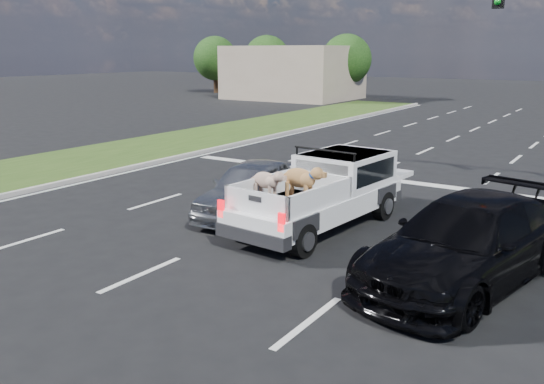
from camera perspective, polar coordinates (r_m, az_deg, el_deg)
The scene contains 11 objects.
ground at distance 9.79m, azimuth -5.50°, elevation -10.23°, with size 160.00×160.00×0.00m, color black.
road_markings at distance 15.18m, azimuth 10.01°, elevation -1.59°, with size 17.75×60.00×0.01m.
grass_median_left at distance 21.82m, azimuth -19.64°, elevation 2.62°, with size 5.00×60.00×0.10m, color #2A4515.
curb_left at distance 19.96m, azimuth -15.32°, elevation 2.01°, with size 0.15×60.00×0.14m, color #A6A098.
building_left at distance 50.05m, azimuth 2.12°, elevation 11.74°, with size 10.00×8.00×4.40m, color tan.
tree_far_a at distance 57.37m, azimuth -5.65°, elevation 13.03°, with size 4.20×4.20×5.40m.
tree_far_b at distance 53.85m, azimuth -0.50°, elevation 13.05°, with size 4.20×4.20×5.40m.
tree_far_c at distance 49.90m, azimuth 7.39°, elevation 12.89°, with size 4.20×4.20×5.40m.
pickup_truck at distance 13.23m, azimuth 5.09°, elevation 0.06°, with size 2.22×5.01×1.82m.
silver_sedan at distance 14.23m, azimuth -2.00°, elevation 0.41°, with size 1.62×4.02×1.37m, color #B5B8BC.
black_coupe at distance 10.56m, azimuth 18.76°, elevation -4.76°, with size 2.10×5.16×1.50m, color black.
Camera 1 is at (5.60, -6.97, 3.97)m, focal length 38.00 mm.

